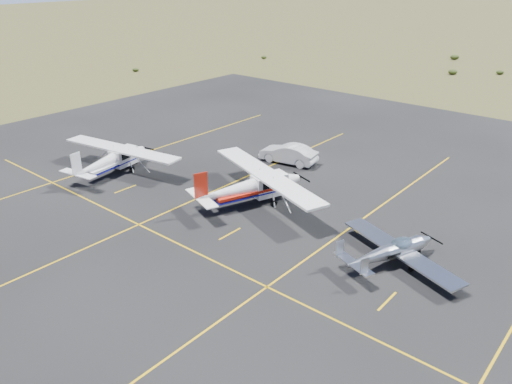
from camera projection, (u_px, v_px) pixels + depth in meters
ground at (356, 255)px, 29.71m from camera, size 1600.00×1600.00×0.00m
apron at (265, 220)px, 33.82m from camera, size 72.00×72.00×0.02m
aircraft_low_wing at (393, 251)px, 28.39m from camera, size 6.29×8.46×1.86m
aircraft_cessna at (251, 186)px, 35.50m from camera, size 8.84×12.42×3.20m
aircraft_plain at (112, 159)px, 40.78m from camera, size 7.05×11.57×2.92m
sedan at (288, 154)px, 43.31m from camera, size 2.62×5.28×1.66m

